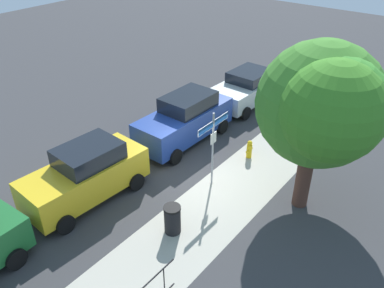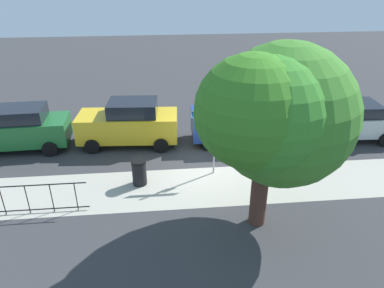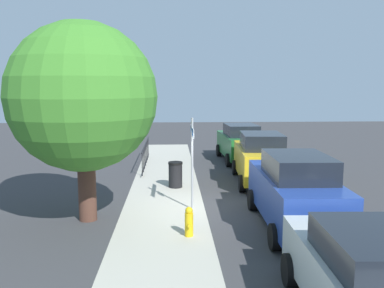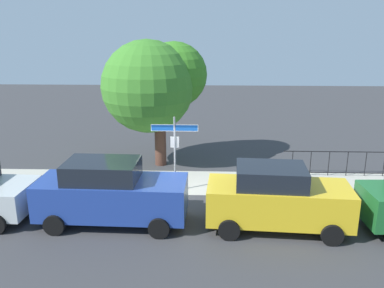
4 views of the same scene
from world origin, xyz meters
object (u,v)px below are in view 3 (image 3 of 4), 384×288
street_sign (192,146)px  trash_bin (175,175)px  car_yellow (261,158)px  car_silver (373,279)px  shade_tree (74,91)px  car_blue (295,191)px  car_green (240,143)px  fire_hydrant (189,222)px

street_sign → trash_bin: bearing=10.0°
car_yellow → trash_bin: (-0.52, 3.38, -0.51)m
car_silver → car_yellow: (9.92, -0.36, 0.13)m
car_yellow → street_sign: bearing=143.0°
shade_tree → car_blue: shade_tree is taller
trash_bin → car_silver: bearing=-162.2°
street_sign → shade_tree: shade_tree is taller
shade_tree → trash_bin: bearing=-36.3°
car_yellow → shade_tree: bearing=128.9°
street_sign → car_green: (8.10, -2.86, -1.06)m
street_sign → fire_hydrant: bearing=175.1°
car_blue → car_green: car_blue is taller
car_yellow → fire_hydrant: (-5.66, 3.08, -0.62)m
car_blue → fire_hydrant: 3.02m
car_silver → car_blue: (4.77, -0.18, 0.15)m
fire_hydrant → trash_bin: (5.14, 0.30, 0.11)m
car_silver → shade_tree: bearing=48.7°
car_green → shade_tree: bearing=143.5°
car_green → car_blue: bearing=176.7°
car_green → fire_hydrant: bearing=161.3°
shade_tree → car_silver: bearing=-133.7°
shade_tree → trash_bin: (3.83, -2.81, -3.23)m
car_green → fire_hydrant: (-10.43, 3.06, -0.57)m
car_silver → fire_hydrant: bearing=34.9°
street_sign → car_blue: 3.40m
street_sign → fire_hydrant: street_sign is taller
shade_tree → car_yellow: size_ratio=1.26×
car_silver → car_blue: car_blue is taller
car_blue → shade_tree: bearing=83.9°
street_sign → car_silver: 7.15m
car_blue → car_green: 9.92m
fire_hydrant → shade_tree: bearing=67.1°
shade_tree → street_sign: bearing=-73.1°
car_yellow → trash_bin: car_yellow is taller
shade_tree → car_yellow: shade_tree is taller
shade_tree → fire_hydrant: 4.75m
street_sign → shade_tree: bearing=106.9°
car_blue → car_green: bearing=0.6°
fire_hydrant → car_silver: bearing=-147.5°
trash_bin → car_blue: bearing=-145.3°
car_blue → car_silver: bearing=179.3°
car_silver → fire_hydrant: 5.08m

